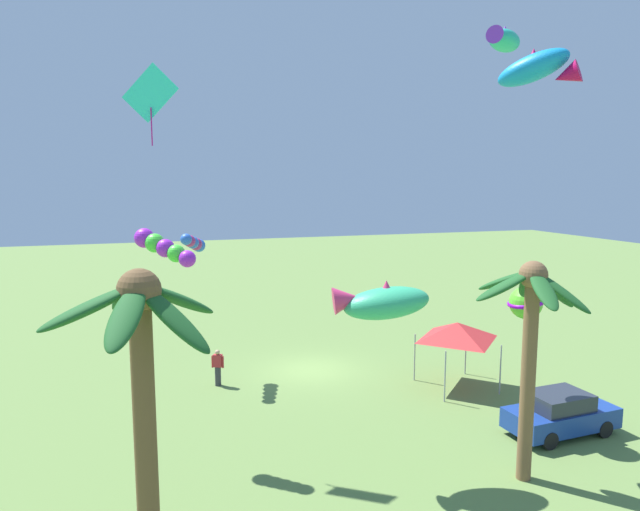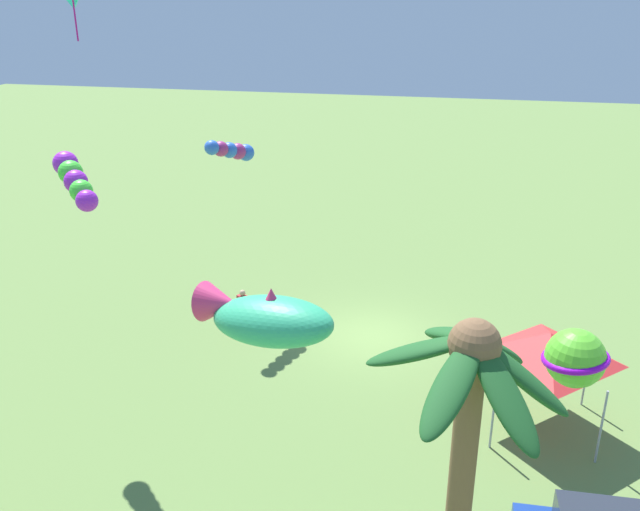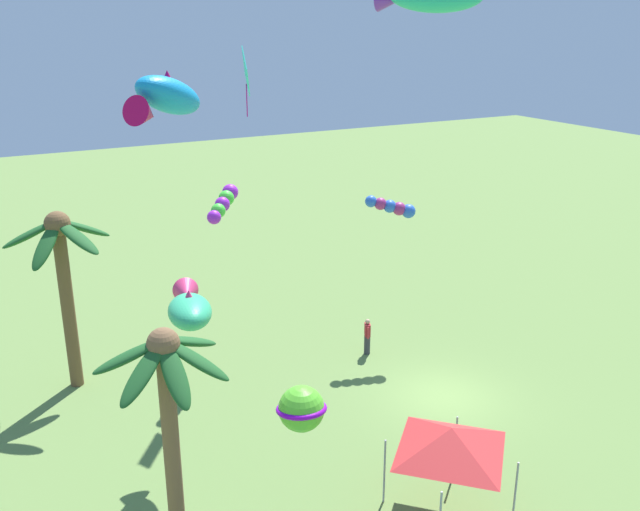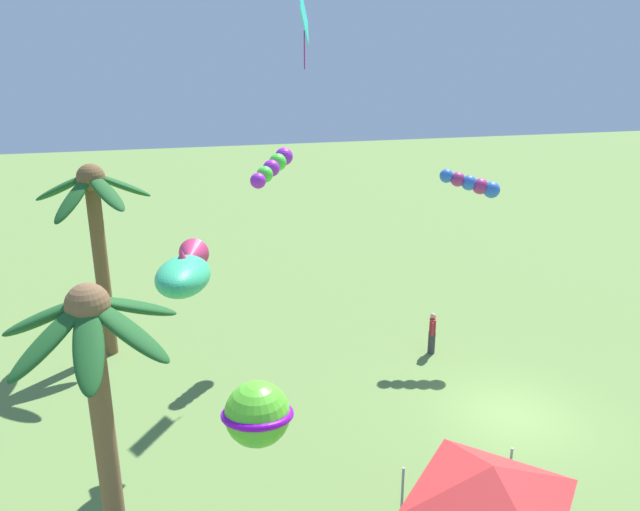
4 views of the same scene
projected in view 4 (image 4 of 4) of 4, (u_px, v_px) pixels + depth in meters
ground_plane at (512, 415)px, 18.56m from camera, size 120.00×120.00×0.00m
palm_tree_0 at (97, 370)px, 11.36m from camera, size 3.30×3.43×6.57m
palm_tree_1 at (95, 218)px, 20.90m from camera, size 3.94×4.04×6.98m
spectator_0 at (432, 333)px, 22.20m from camera, size 0.50×0.37×1.59m
festival_tent at (492, 482)px, 11.96m from camera, size 2.86×2.86×2.85m
kite_tube_0 at (273, 167)px, 21.19m from camera, size 1.83×1.75×1.17m
kite_diamond_1 at (304, 17)px, 20.10m from camera, size 1.79×0.69×2.63m
kite_ball_2 at (257, 414)px, 10.32m from camera, size 1.51×1.51×1.13m
kite_tube_3 at (472, 184)px, 21.60m from camera, size 1.22×1.99×0.99m
kite_fish_4 at (185, 272)px, 15.27m from camera, size 3.12×1.88×1.30m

